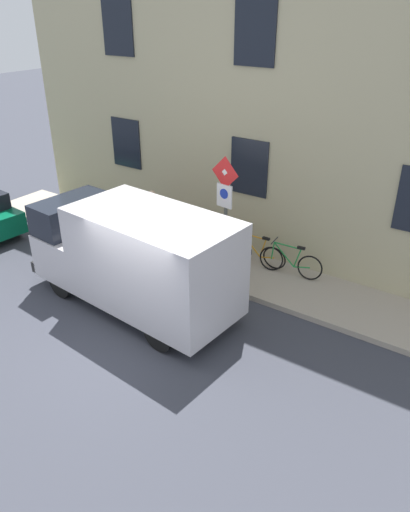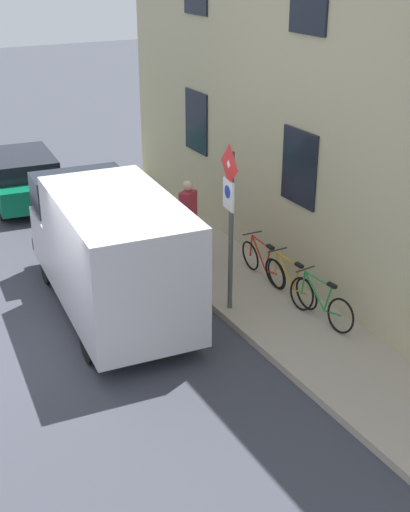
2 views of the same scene
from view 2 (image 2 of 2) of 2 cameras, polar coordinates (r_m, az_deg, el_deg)
ground_plane at (r=13.04m, az=-9.76°, el=-6.73°), size 80.00×80.00×0.00m
sidewalk_slab at (r=14.33m, az=3.90°, el=-3.07°), size 2.04×17.91×0.14m
building_facade at (r=13.77m, az=9.35°, el=13.21°), size 0.75×15.91×8.14m
sign_post_stacked at (r=12.75m, az=2.02°, el=4.20°), size 0.18×0.56×3.15m
delivery_van at (r=13.35m, az=-7.78°, el=0.62°), size 2.40×5.47×2.50m
parked_hatchback at (r=20.10m, az=-14.69°, el=6.36°), size 2.09×4.14×1.38m
bicycle_green at (r=13.19m, az=9.42°, el=-3.76°), size 0.46×1.71×0.89m
bicycle_orange at (r=13.90m, az=6.97°, el=-2.08°), size 0.46×1.71×0.89m
bicycle_red at (r=14.64m, az=4.76°, el=-0.56°), size 0.46×1.71×0.89m
pedestrian at (r=15.66m, az=-1.38°, el=3.42°), size 0.48×0.44×1.72m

